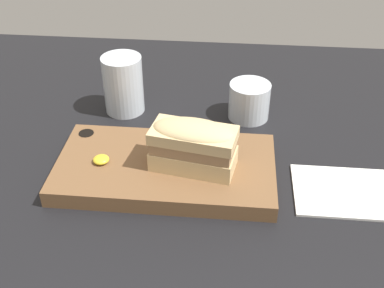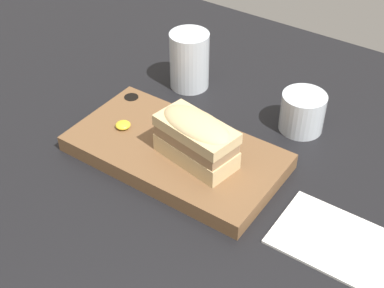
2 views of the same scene
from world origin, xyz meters
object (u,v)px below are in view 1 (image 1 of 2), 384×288
(serving_board, at_px, (165,168))
(water_glass, at_px, (124,88))
(sandwich, at_px, (191,144))
(napkin, at_px, (349,192))
(wine_glass, at_px, (249,103))

(serving_board, xyz_separation_m, water_glass, (-0.11, 0.20, 0.04))
(sandwich, distance_m, water_glass, 0.26)
(sandwich, xyz_separation_m, napkin, (0.25, -0.01, -0.07))
(water_glass, height_order, napkin, water_glass)
(serving_board, relative_size, water_glass, 3.11)
(sandwich, height_order, wine_glass, sandwich)
(wine_glass, xyz_separation_m, napkin, (0.16, -0.21, -0.03))
(serving_board, distance_m, napkin, 0.30)
(serving_board, xyz_separation_m, napkin, (0.29, -0.02, -0.01))
(sandwich, relative_size, wine_glass, 1.79)
(wine_glass, bearing_deg, serving_board, -124.84)
(serving_board, relative_size, sandwich, 2.52)
(sandwich, height_order, napkin, sandwich)
(serving_board, distance_m, water_glass, 0.23)
(serving_board, bearing_deg, napkin, -3.38)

